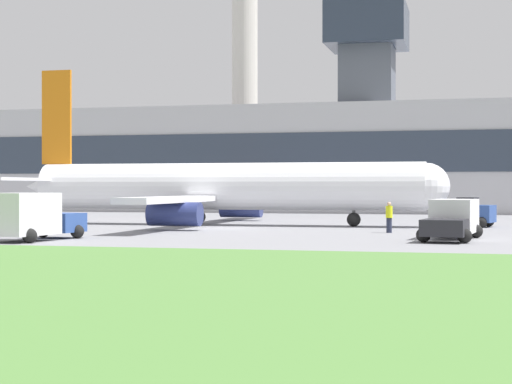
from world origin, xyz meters
name	(u,v)px	position (x,y,z in m)	size (l,w,h in m)	color
ground_plane	(216,228)	(0.00, 0.00, 0.00)	(400.00, 400.00, 0.00)	gray
terminal_building	(322,156)	(0.32, 37.67, 5.93)	(87.02, 12.74, 21.56)	#B2B2B7
smokestack_left	(245,84)	(-14.49, 61.72, 16.83)	(4.06, 4.06, 33.34)	beige
smokestack_right	(349,62)	(-0.82, 67.00, 20.05)	(3.51, 3.51, 39.81)	beige
airplane	(220,187)	(-1.09, 4.59, 2.60)	(30.22, 28.30, 11.05)	white
pushback_tug	(468,214)	(15.47, 5.98, 0.86)	(3.68, 3.01, 1.94)	#2D4C93
baggage_truck	(31,217)	(-5.09, -14.20, 1.15)	(3.24, 5.93, 2.33)	#2D4C93
fuel_truck	(452,219)	(14.77, -8.19, 1.01)	(3.13, 6.58, 2.00)	#232328
ground_crew_person	(389,217)	(11.14, -2.65, 0.90)	(0.55, 0.55, 1.76)	#23283D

